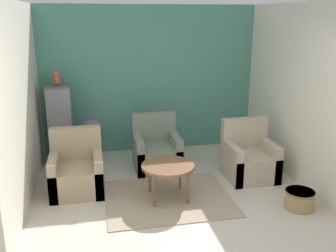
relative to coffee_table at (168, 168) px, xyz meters
The scene contains 13 objects.
ground_plane 1.31m from the coffee_table, 86.03° to the right, with size 20.00×20.00×0.00m, color beige.
wall_back_accent 2.26m from the coffee_table, 87.66° to the left, with size 3.99×0.06×2.63m.
wall_left 2.11m from the coffee_table, 167.56° to the left, with size 0.06×3.28×2.63m.
wall_right 2.26m from the coffee_table, 11.43° to the left, with size 0.06×3.28×2.63m.
area_rug 0.45m from the coffee_table, ahead, with size 1.72×1.43×0.01m.
coffee_table is the anchor object (origin of this frame).
armchair_left 1.33m from the coffee_table, 158.16° to the left, with size 0.73×0.72×0.89m.
armchair_right 1.47m from the coffee_table, 18.62° to the left, with size 0.73×0.72×0.89m.
armchair_middle 1.12m from the coffee_table, 88.38° to the left, with size 0.73×0.72×0.89m.
birdcage 2.24m from the coffee_table, 132.29° to the left, with size 0.46×0.46×1.35m.
parrot 2.45m from the coffee_table, 132.26° to the left, with size 0.11×0.20×0.24m.
potted_plant 1.83m from the coffee_table, 123.06° to the left, with size 0.38×0.34×0.78m.
wicker_basket 1.77m from the coffee_table, 20.86° to the right, with size 0.39×0.39×0.25m.
Camera 1 is at (-1.02, -3.38, 2.43)m, focal length 40.00 mm.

